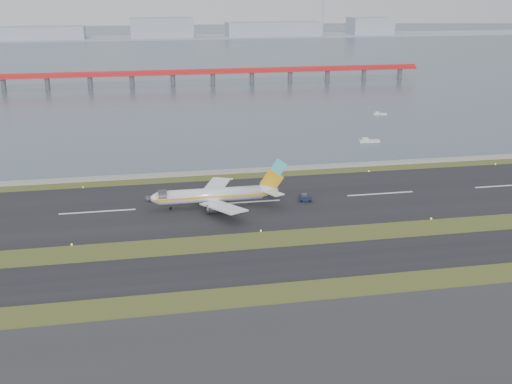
# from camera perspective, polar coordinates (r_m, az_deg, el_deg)

# --- Properties ---
(ground) EXTENTS (1000.00, 1000.00, 0.00)m
(ground) POSITION_cam_1_polar(r_m,az_deg,el_deg) (151.03, 1.01, -4.58)
(ground) COLOR #334719
(ground) RESTS_ON ground
(apron_strip) EXTENTS (1000.00, 50.00, 0.10)m
(apron_strip) POSITION_cam_1_polar(r_m,az_deg,el_deg) (104.09, 7.62, -15.99)
(apron_strip) COLOR #2E2E30
(apron_strip) RESTS_ON ground
(taxiway_strip) EXTENTS (1000.00, 18.00, 0.10)m
(taxiway_strip) POSITION_cam_1_polar(r_m,az_deg,el_deg) (140.27, 2.04, -6.41)
(taxiway_strip) COLOR black
(taxiway_strip) RESTS_ON ground
(runway_strip) EXTENTS (1000.00, 45.00, 0.10)m
(runway_strip) POSITION_cam_1_polar(r_m,az_deg,el_deg) (178.55, -1.01, -0.94)
(runway_strip) COLOR black
(runway_strip) RESTS_ON ground
(seawall) EXTENTS (1000.00, 2.50, 1.00)m
(seawall) POSITION_cam_1_polar(r_m,az_deg,el_deg) (206.66, -2.48, 1.83)
(seawall) COLOR gray
(seawall) RESTS_ON ground
(bay_water) EXTENTS (1400.00, 800.00, 1.30)m
(bay_water) POSITION_cam_1_polar(r_m,az_deg,el_deg) (599.84, -8.46, 12.25)
(bay_water) COLOR #445462
(bay_water) RESTS_ON ground
(red_pier) EXTENTS (260.00, 5.00, 10.20)m
(red_pier) POSITION_cam_1_polar(r_m,az_deg,el_deg) (392.75, -3.87, 10.53)
(red_pier) COLOR red
(red_pier) RESTS_ON ground
(far_shoreline) EXTENTS (1400.00, 80.00, 60.50)m
(far_shoreline) POSITION_cam_1_polar(r_m,az_deg,el_deg) (759.31, -8.10, 13.89)
(far_shoreline) COLOR #99A3B4
(far_shoreline) RESTS_ON ground
(airliner) EXTENTS (38.52, 32.89, 12.80)m
(airliner) POSITION_cam_1_polar(r_m,az_deg,el_deg) (174.44, -3.56, -0.25)
(airliner) COLOR white
(airliner) RESTS_ON ground
(pushback_tug) EXTENTS (3.86, 2.73, 2.25)m
(pushback_tug) POSITION_cam_1_polar(r_m,az_deg,el_deg) (179.66, 4.41, -0.52)
(pushback_tug) COLOR #121833
(pushback_tug) RESTS_ON ground
(workboat_near) EXTENTS (8.10, 3.09, 1.93)m
(workboat_near) POSITION_cam_1_polar(r_m,az_deg,el_deg) (251.00, 9.97, 4.50)
(workboat_near) COLOR silver
(workboat_near) RESTS_ON ground
(workboat_far) EXTENTS (6.44, 3.10, 1.50)m
(workboat_far) POSITION_cam_1_polar(r_m,az_deg,el_deg) (306.28, 10.92, 6.84)
(workboat_far) COLOR silver
(workboat_far) RESTS_ON ground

